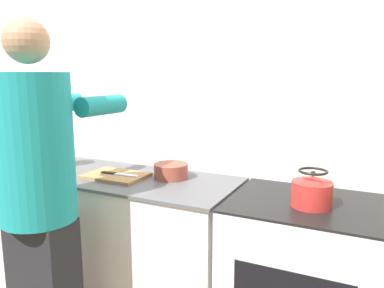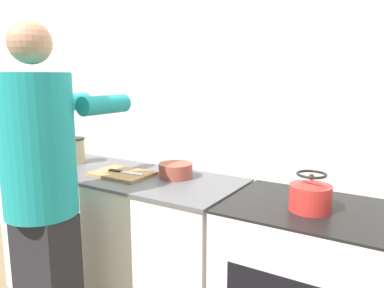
% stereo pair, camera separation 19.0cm
% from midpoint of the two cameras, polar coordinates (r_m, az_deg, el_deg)
% --- Properties ---
extents(wall_back, '(8.00, 0.05, 2.60)m').
position_cam_midpoint_polar(wall_back, '(2.42, -2.89, 5.84)').
color(wall_back, silver).
rests_on(wall_back, ground_plane).
extents(counter, '(1.64, 0.59, 0.90)m').
position_cam_midpoint_polar(counter, '(2.53, -14.78, -14.28)').
color(counter, silver).
rests_on(counter, ground_plane).
extents(oven, '(0.73, 0.60, 0.89)m').
position_cam_midpoint_polar(oven, '(2.06, 13.70, -20.41)').
color(oven, silver).
rests_on(oven, ground_plane).
extents(person, '(0.39, 0.63, 1.74)m').
position_cam_midpoint_polar(person, '(1.95, -24.79, -6.97)').
color(person, black).
rests_on(person, ground_plane).
extents(cutting_board, '(0.36, 0.25, 0.02)m').
position_cam_midpoint_polar(cutting_board, '(2.29, -13.90, -4.73)').
color(cutting_board, '#A87A4C').
rests_on(cutting_board, counter).
extents(knife, '(0.25, 0.04, 0.01)m').
position_cam_midpoint_polar(knife, '(2.27, -13.52, -4.50)').
color(knife, silver).
rests_on(knife, cutting_board).
extents(kettle, '(0.19, 0.19, 0.17)m').
position_cam_midpoint_polar(kettle, '(1.80, 14.95, -6.99)').
color(kettle, red).
rests_on(kettle, oven).
extents(bowl_prep, '(0.20, 0.20, 0.09)m').
position_cam_midpoint_polar(bowl_prep, '(2.21, -5.70, -4.13)').
color(bowl_prep, '#9E4738').
rests_on(bowl_prep, counter).
extents(canister_jar, '(0.14, 0.14, 0.18)m').
position_cam_midpoint_polar(canister_jar, '(2.66, -21.27, -1.30)').
color(canister_jar, tan).
rests_on(canister_jar, counter).
extents(book_stack, '(0.23, 0.30, 0.13)m').
position_cam_midpoint_polar(book_stack, '(2.74, -27.18, -1.83)').
color(book_stack, '#2D663D').
rests_on(book_stack, counter).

